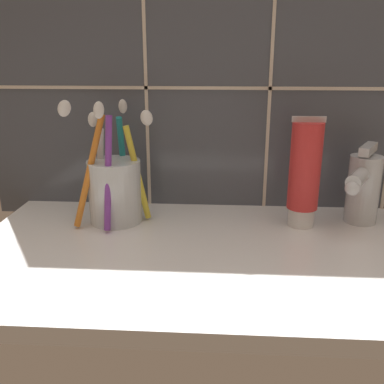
# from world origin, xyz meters

# --- Properties ---
(sink_counter) EXTENTS (0.75, 0.35, 0.02)m
(sink_counter) POSITION_xyz_m (0.00, 0.00, 0.01)
(sink_counter) COLOR white
(sink_counter) RESTS_ON ground
(tile_wall_backsplash) EXTENTS (0.85, 0.02, 0.55)m
(tile_wall_backsplash) POSITION_xyz_m (0.00, 0.18, 0.27)
(tile_wall_backsplash) COLOR #4C515B
(tile_wall_backsplash) RESTS_ON ground
(toothbrush_cup) EXTENTS (0.13, 0.14, 0.18)m
(toothbrush_cup) POSITION_xyz_m (-0.21, 0.09, 0.07)
(toothbrush_cup) COLOR silver
(toothbrush_cup) RESTS_ON sink_counter
(toothpaste_tube) EXTENTS (0.05, 0.04, 0.16)m
(toothpaste_tube) POSITION_xyz_m (0.06, 0.09, 0.10)
(toothpaste_tube) COLOR white
(toothpaste_tube) RESTS_ON sink_counter
(sink_faucet) EXTENTS (0.07, 0.10, 0.12)m
(sink_faucet) POSITION_xyz_m (0.15, 0.10, 0.08)
(sink_faucet) COLOR silver
(sink_faucet) RESTS_ON sink_counter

